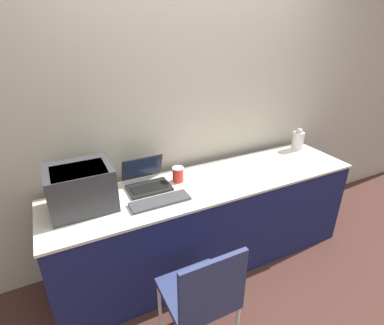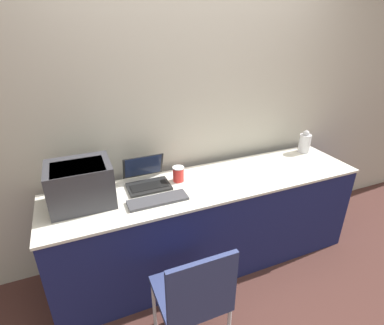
{
  "view_description": "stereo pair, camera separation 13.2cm",
  "coord_description": "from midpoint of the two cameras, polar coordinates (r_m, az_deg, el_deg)",
  "views": [
    {
      "loc": [
        -1.05,
        -1.5,
        1.94
      ],
      "look_at": [
        -0.14,
        0.33,
        0.98
      ],
      "focal_mm": 28.0,
      "sensor_mm": 36.0,
      "label": 1
    },
    {
      "loc": [
        -0.93,
        -1.55,
        1.94
      ],
      "look_at": [
        -0.14,
        0.33,
        0.98
      ],
      "focal_mm": 28.0,
      "sensor_mm": 36.0,
      "label": 2
    }
  ],
  "objects": [
    {
      "name": "ground_plane",
      "position": [
        2.66,
        4.77,
        -21.66
      ],
      "size": [
        14.0,
        14.0,
        0.0
      ],
      "primitive_type": "plane",
      "color": "#472823"
    },
    {
      "name": "wall_back",
      "position": [
        2.52,
        -2.48,
        10.59
      ],
      "size": [
        8.0,
        0.05,
        2.6
      ],
      "color": "#B7B2A3",
      "rests_on": "ground_plane"
    },
    {
      "name": "table",
      "position": [
        2.58,
        1.65,
        -11.32
      ],
      "size": [
        2.52,
        0.62,
        0.8
      ],
      "color": "#191E51",
      "rests_on": "ground_plane"
    },
    {
      "name": "printer",
      "position": [
        2.13,
        -22.1,
        -4.28
      ],
      "size": [
        0.42,
        0.34,
        0.3
      ],
      "color": "#333338",
      "rests_on": "table"
    },
    {
      "name": "laptop_left",
      "position": [
        2.32,
        -10.27,
        -3.38
      ],
      "size": [
        0.32,
        0.3,
        0.21
      ],
      "color": "black",
      "rests_on": "table"
    },
    {
      "name": "external_keyboard",
      "position": [
        2.12,
        -7.88,
        -7.36
      ],
      "size": [
        0.42,
        0.13,
        0.02
      ],
      "color": "#3D3D42",
      "rests_on": "table"
    },
    {
      "name": "coffee_cup",
      "position": [
        2.35,
        -4.29,
        -2.29
      ],
      "size": [
        0.09,
        0.09,
        0.12
      ],
      "color": "red",
      "rests_on": "table"
    },
    {
      "name": "metal_pitcher",
      "position": [
        3.08,
        18.39,
        4.11
      ],
      "size": [
        0.11,
        0.11,
        0.22
      ],
      "color": "silver",
      "rests_on": "table"
    },
    {
      "name": "chair",
      "position": [
        1.91,
        -0.1,
        -23.7
      ],
      "size": [
        0.4,
        0.41,
        0.85
      ],
      "color": "navy",
      "rests_on": "ground_plane"
    }
  ]
}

